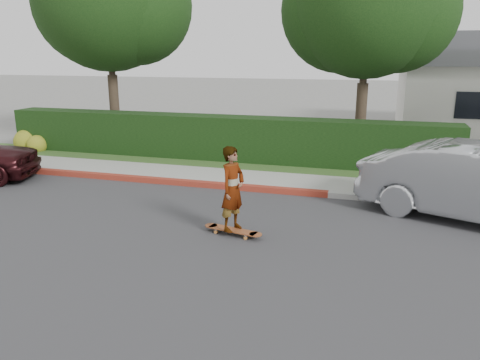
# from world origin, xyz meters

# --- Properties ---
(ground) EXTENTS (120.00, 120.00, 0.00)m
(ground) POSITION_xyz_m (0.00, 0.00, 0.00)
(ground) COLOR slate
(ground) RESTS_ON ground
(road) EXTENTS (60.00, 8.00, 0.01)m
(road) POSITION_xyz_m (0.00, 0.00, 0.01)
(road) COLOR #2D2D30
(road) RESTS_ON ground
(curb_far) EXTENTS (60.00, 0.20, 0.15)m
(curb_far) POSITION_xyz_m (0.00, 4.10, 0.07)
(curb_far) COLOR #9E9E99
(curb_far) RESTS_ON ground
(curb_red_section) EXTENTS (12.00, 0.21, 0.15)m
(curb_red_section) POSITION_xyz_m (-5.00, 4.10, 0.08)
(curb_red_section) COLOR maroon
(curb_red_section) RESTS_ON ground
(sidewalk_far) EXTENTS (60.00, 1.60, 0.12)m
(sidewalk_far) POSITION_xyz_m (0.00, 5.00, 0.06)
(sidewalk_far) COLOR gray
(sidewalk_far) RESTS_ON ground
(planting_strip) EXTENTS (60.00, 1.60, 0.10)m
(planting_strip) POSITION_xyz_m (0.00, 6.60, 0.05)
(planting_strip) COLOR #2D4C1E
(planting_strip) RESTS_ON ground
(hedge) EXTENTS (15.00, 1.00, 1.50)m
(hedge) POSITION_xyz_m (-3.00, 7.20, 0.75)
(hedge) COLOR black
(hedge) RESTS_ON ground
(flowering_shrub) EXTENTS (1.40, 1.00, 0.90)m
(flowering_shrub) POSITION_xyz_m (-10.01, 6.74, 0.33)
(flowering_shrub) COLOR #2D4C19
(flowering_shrub) RESTS_ON ground
(tree_left) EXTENTS (5.99, 5.21, 8.00)m
(tree_left) POSITION_xyz_m (-7.51, 8.69, 5.26)
(tree_left) COLOR #33261C
(tree_left) RESTS_ON ground
(tree_center) EXTENTS (5.66, 4.84, 7.44)m
(tree_center) POSITION_xyz_m (1.49, 9.19, 4.90)
(tree_center) COLOR #33261C
(tree_center) RESTS_ON ground
(skateboard) EXTENTS (1.27, 0.50, 0.12)m
(skateboard) POSITION_xyz_m (-0.53, 1.02, 0.11)
(skateboard) COLOR #D3813A
(skateboard) RESTS_ON ground
(skateboarder) EXTENTS (0.57, 0.70, 1.65)m
(skateboarder) POSITION_xyz_m (-0.53, 1.02, 0.95)
(skateboarder) COLOR white
(skateboarder) RESTS_ON skateboard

